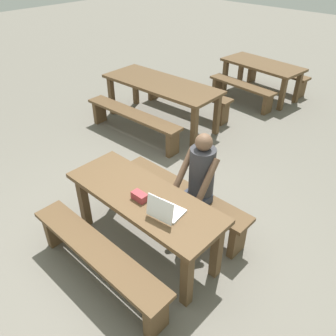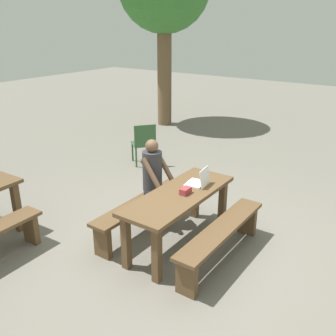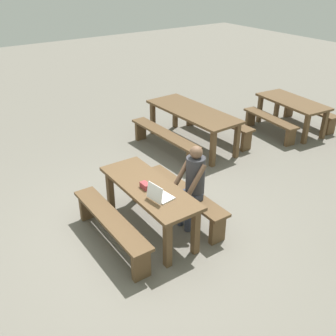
# 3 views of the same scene
# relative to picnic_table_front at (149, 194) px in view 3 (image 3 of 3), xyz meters

# --- Properties ---
(ground_plane) EXTENTS (30.00, 30.00, 0.00)m
(ground_plane) POSITION_rel_picnic_table_front_xyz_m (0.00, 0.00, -0.62)
(ground_plane) COLOR slate
(picnic_table_front) EXTENTS (1.76, 0.65, 0.75)m
(picnic_table_front) POSITION_rel_picnic_table_front_xyz_m (0.00, 0.00, 0.00)
(picnic_table_front) COLOR brown
(picnic_table_front) RESTS_ON ground
(bench_near) EXTENTS (1.76, 0.30, 0.47)m
(bench_near) POSITION_rel_picnic_table_front_xyz_m (0.00, -0.62, -0.27)
(bench_near) COLOR brown
(bench_near) RESTS_ON ground
(bench_far) EXTENTS (1.76, 0.30, 0.47)m
(bench_far) POSITION_rel_picnic_table_front_xyz_m (0.00, 0.62, -0.27)
(bench_far) COLOR brown
(bench_far) RESTS_ON ground
(laptop) EXTENTS (0.31, 0.30, 0.24)m
(laptop) POSITION_rel_picnic_table_front_xyz_m (0.37, -0.07, 0.19)
(laptop) COLOR white
(laptop) RESTS_ON picnic_table_front
(small_pouch) EXTENTS (0.16, 0.09, 0.08)m
(small_pouch) POSITION_rel_picnic_table_front_xyz_m (0.03, -0.07, 0.17)
(small_pouch) COLOR #993338
(small_pouch) RESTS_ON picnic_table_front
(person_seated) EXTENTS (0.38, 0.39, 1.28)m
(person_seated) POSITION_rel_picnic_table_front_xyz_m (0.25, 0.58, 0.12)
(person_seated) COLOR #333847
(person_seated) RESTS_ON ground
(picnic_table_mid) EXTENTS (2.21, 0.91, 0.78)m
(picnic_table_mid) POSITION_rel_picnic_table_front_xyz_m (-1.99, 2.33, 0.06)
(picnic_table_mid) COLOR brown
(picnic_table_mid) RESTS_ON ground
(bench_mid_south) EXTENTS (1.97, 0.37, 0.46)m
(bench_mid_south) POSITION_rel_picnic_table_front_xyz_m (-1.97, 1.61, -0.26)
(bench_mid_south) COLOR brown
(bench_mid_south) RESTS_ON ground
(bench_mid_north) EXTENTS (1.97, 0.37, 0.46)m
(bench_mid_north) POSITION_rel_picnic_table_front_xyz_m (-2.02, 3.05, -0.26)
(bench_mid_north) COLOR brown
(bench_mid_north) RESTS_ON ground
(picnic_table_rear) EXTENTS (1.72, 0.91, 0.71)m
(picnic_table_rear) POSITION_rel_picnic_table_front_xyz_m (-1.35, 4.69, -0.02)
(picnic_table_rear) COLOR brown
(picnic_table_rear) RESTS_ON ground
(bench_rear_south) EXTENTS (1.51, 0.44, 0.42)m
(bench_rear_south) POSITION_rel_picnic_table_front_xyz_m (-1.41, 4.07, -0.31)
(bench_rear_south) COLOR brown
(bench_rear_south) RESTS_ON ground
(bench_rear_north) EXTENTS (1.51, 0.44, 0.42)m
(bench_rear_north) POSITION_rel_picnic_table_front_xyz_m (-1.30, 5.31, -0.31)
(bench_rear_north) COLOR brown
(bench_rear_north) RESTS_ON ground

